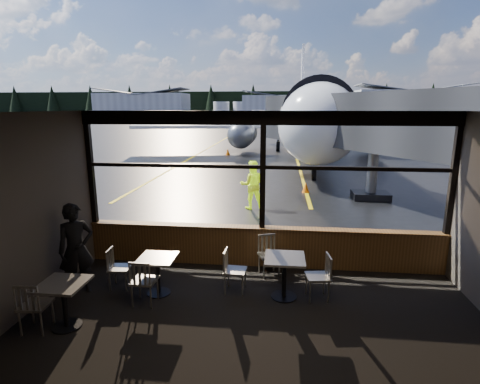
% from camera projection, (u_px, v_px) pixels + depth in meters
% --- Properties ---
extents(ground_plane, '(520.00, 520.00, 0.00)m').
position_uv_depth(ground_plane, '(281.00, 118.00, 124.91)').
color(ground_plane, black).
rests_on(ground_plane, ground).
extents(carpet_floor, '(8.00, 6.00, 0.01)m').
position_uv_depth(carpet_floor, '(251.00, 345.00, 5.73)').
color(carpet_floor, black).
rests_on(carpet_floor, ground).
extents(ceiling, '(8.00, 6.00, 0.04)m').
position_uv_depth(ceiling, '(253.00, 113.00, 4.95)').
color(ceiling, '#38332D').
rests_on(ceiling, ground).
extents(window_sill, '(8.00, 0.28, 0.90)m').
position_uv_depth(window_sill, '(262.00, 247.00, 8.54)').
color(window_sill, brown).
rests_on(window_sill, ground).
extents(window_header, '(8.00, 0.18, 0.30)m').
position_uv_depth(window_header, '(264.00, 118.00, 7.89)').
color(window_header, black).
rests_on(window_header, ground).
extents(mullion_left, '(0.12, 0.12, 2.60)m').
position_uv_depth(mullion_left, '(91.00, 168.00, 8.57)').
color(mullion_left, black).
rests_on(mullion_left, ground).
extents(mullion_centre, '(0.12, 0.12, 2.60)m').
position_uv_depth(mullion_centre, '(263.00, 172.00, 8.15)').
color(mullion_centre, black).
rests_on(mullion_centre, ground).
extents(mullion_right, '(0.12, 0.12, 2.60)m').
position_uv_depth(mullion_right, '(454.00, 175.00, 7.73)').
color(mullion_right, black).
rests_on(mullion_right, ground).
extents(window_transom, '(8.00, 0.10, 0.08)m').
position_uv_depth(window_transom, '(263.00, 167.00, 8.13)').
color(window_transom, black).
rests_on(window_transom, ground).
extents(airliner, '(29.06, 34.61, 10.40)m').
position_uv_depth(airliner, '(308.00, 85.00, 28.58)').
color(airliner, white).
rests_on(airliner, ground_plane).
extents(jet_bridge, '(8.35, 10.20, 4.45)m').
position_uv_depth(jet_bridge, '(373.00, 146.00, 13.09)').
color(jet_bridge, '#2E2E30').
rests_on(jet_bridge, ground_plane).
extents(cafe_table_near, '(0.75, 0.75, 0.82)m').
position_uv_depth(cafe_table_near, '(284.00, 278.00, 7.10)').
color(cafe_table_near, gray).
rests_on(cafe_table_near, carpet_floor).
extents(cafe_table_mid, '(0.69, 0.69, 0.76)m').
position_uv_depth(cafe_table_mid, '(158.00, 276.00, 7.25)').
color(cafe_table_mid, '#9C9790').
rests_on(cafe_table_mid, carpet_floor).
extents(cafe_table_left, '(0.72, 0.72, 0.80)m').
position_uv_depth(cafe_table_left, '(65.00, 305.00, 6.14)').
color(cafe_table_left, '#A29C95').
rests_on(cafe_table_left, carpet_floor).
extents(chair_near_e, '(0.55, 0.55, 0.89)m').
position_uv_depth(chair_near_e, '(318.00, 277.00, 7.04)').
color(chair_near_e, '#AEA99D').
rests_on(chair_near_e, carpet_floor).
extents(chair_near_w, '(0.50, 0.50, 0.88)m').
position_uv_depth(chair_near_w, '(235.00, 271.00, 7.32)').
color(chair_near_w, '#BAB5A8').
rests_on(chair_near_w, carpet_floor).
extents(chair_near_n, '(0.62, 0.62, 0.89)m').
position_uv_depth(chair_near_n, '(269.00, 256.00, 8.05)').
color(chair_near_n, beige).
rests_on(chair_near_n, carpet_floor).
extents(chair_mid_s, '(0.51, 0.51, 0.91)m').
position_uv_depth(chair_mid_s, '(144.00, 281.00, 6.87)').
color(chair_mid_s, '#B0AA9F').
rests_on(chair_mid_s, carpet_floor).
extents(chair_mid_w, '(0.50, 0.50, 0.84)m').
position_uv_depth(chair_mid_w, '(120.00, 268.00, 7.49)').
color(chair_mid_w, '#B2ADA1').
rests_on(chair_mid_w, carpet_floor).
extents(chair_left_s, '(0.52, 0.52, 0.90)m').
position_uv_depth(chair_left_s, '(35.00, 305.00, 6.03)').
color(chair_left_s, beige).
rests_on(chair_left_s, carpet_floor).
extents(passenger, '(0.78, 0.75, 1.81)m').
position_uv_depth(passenger, '(76.00, 249.00, 7.19)').
color(passenger, black).
rests_on(passenger, carpet_floor).
extents(ground_crew, '(0.96, 0.82, 1.72)m').
position_uv_depth(ground_crew, '(252.00, 185.00, 13.33)').
color(ground_crew, '#BFF219').
rests_on(ground_crew, ground_plane).
extents(cone_nose, '(0.31, 0.31, 0.44)m').
position_uv_depth(cone_nose, '(306.00, 188.00, 15.93)').
color(cone_nose, '#DD5506').
rests_on(cone_nose, ground_plane).
extents(cone_wing, '(0.36, 0.36, 0.49)m').
position_uv_depth(cone_wing, '(228.00, 152.00, 28.20)').
color(cone_wing, '#DF4907').
rests_on(cone_wing, ground_plane).
extents(hangar_left, '(45.00, 18.00, 11.00)m').
position_uv_depth(hangar_left, '(143.00, 103.00, 189.30)').
color(hangar_left, silver).
rests_on(hangar_left, ground_plane).
extents(hangar_mid, '(38.00, 15.00, 10.00)m').
position_uv_depth(hangar_mid, '(282.00, 104.00, 186.78)').
color(hangar_mid, silver).
rests_on(hangar_mid, ground_plane).
extents(hangar_right, '(50.00, 20.00, 12.00)m').
position_uv_depth(hangar_right, '(411.00, 101.00, 173.37)').
color(hangar_right, silver).
rests_on(hangar_right, ground_plane).
extents(fuel_tank_a, '(8.00, 8.00, 6.00)m').
position_uv_depth(fuel_tank_a, '(221.00, 108.00, 187.52)').
color(fuel_tank_a, silver).
rests_on(fuel_tank_a, ground_plane).
extents(fuel_tank_b, '(8.00, 8.00, 6.00)m').
position_uv_depth(fuel_tank_b, '(241.00, 108.00, 186.45)').
color(fuel_tank_b, silver).
rests_on(fuel_tank_b, ground_plane).
extents(fuel_tank_c, '(8.00, 8.00, 6.00)m').
position_uv_depth(fuel_tank_c, '(261.00, 108.00, 185.38)').
color(fuel_tank_c, silver).
rests_on(fuel_tank_c, ground_plane).
extents(treeline, '(360.00, 3.00, 12.00)m').
position_uv_depth(treeline, '(282.00, 102.00, 210.78)').
color(treeline, black).
rests_on(treeline, ground_plane).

